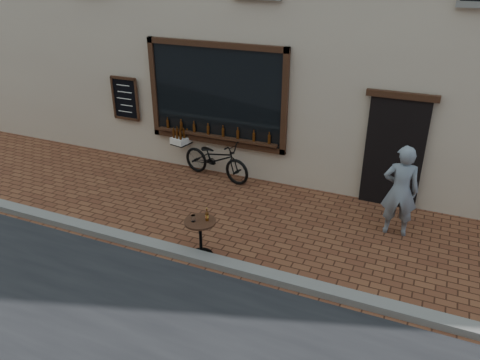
% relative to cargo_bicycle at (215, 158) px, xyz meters
% --- Properties ---
extents(ground, '(90.00, 90.00, 0.00)m').
position_rel_cargo_bicycle_xyz_m(ground, '(1.85, -3.21, -0.47)').
color(ground, '#5C2F1D').
rests_on(ground, ground).
extents(kerb, '(90.00, 0.25, 0.12)m').
position_rel_cargo_bicycle_xyz_m(kerb, '(1.85, -3.01, -0.41)').
color(kerb, slate).
rests_on(kerb, ground).
extents(cargo_bicycle, '(2.09, 0.95, 0.98)m').
position_rel_cargo_bicycle_xyz_m(cargo_bicycle, '(0.00, 0.00, 0.00)').
color(cargo_bicycle, black).
rests_on(cargo_bicycle, ground).
extents(bistro_table, '(0.53, 0.53, 0.90)m').
position_rel_cargo_bicycle_xyz_m(bistro_table, '(1.15, -2.86, 0.01)').
color(bistro_table, black).
rests_on(bistro_table, ground).
extents(pedestrian, '(0.67, 0.48, 1.70)m').
position_rel_cargo_bicycle_xyz_m(pedestrian, '(4.03, -0.81, 0.38)').
color(pedestrian, slate).
rests_on(pedestrian, ground).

